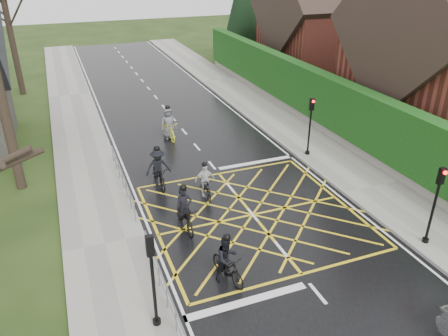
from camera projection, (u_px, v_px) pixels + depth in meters
ground at (253, 215)px, 18.10m from camera, size 120.00×120.00×0.00m
road at (253, 215)px, 18.10m from camera, size 9.00×80.00×0.01m
sidewalk_right at (372, 188)px, 20.01m from camera, size 3.00×80.00×0.15m
sidewalk_left at (105, 245)px, 16.13m from camera, size 3.00×80.00×0.15m
stone_wall at (331, 132)px, 25.46m from camera, size 0.50×38.00×0.70m
hedge at (334, 103)px, 24.68m from camera, size 0.90×38.00×2.80m
house_far at (326, 25)px, 35.96m from camera, size 9.80×8.80×10.30m
conifer at (243, 8)px, 41.07m from camera, size 4.60×4.60×10.00m
railing_south at (162, 281)px, 13.33m from camera, size 0.05×5.04×1.03m
railing_north at (122, 175)px, 19.59m from camera, size 0.05×6.04×1.03m
traffic_light_ne at (310, 127)px, 22.51m from camera, size 0.24×0.31×3.21m
traffic_light_se at (434, 207)px, 15.50m from camera, size 0.24×0.31×3.21m
traffic_light_sw at (153, 282)px, 11.96m from camera, size 0.24×0.31×3.21m
cyclist_rear at (185, 214)px, 16.99m from camera, size 0.74×1.98×1.91m
cyclist_back at (227, 263)px, 14.28m from camera, size 0.91×1.82×1.76m
cyclist_mid at (159, 171)px, 20.11m from camera, size 1.19×2.05×1.97m
cyclist_front at (205, 184)px, 19.24m from camera, size 0.91×1.68×1.66m
cyclist_lead at (169, 127)px, 25.21m from camera, size 0.92×2.09×2.00m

